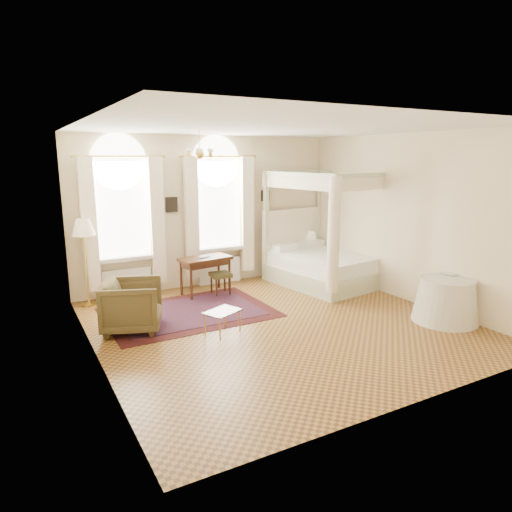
{
  "coord_description": "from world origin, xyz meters",
  "views": [
    {
      "loc": [
        -3.95,
        -6.37,
        2.83
      ],
      "look_at": [
        -0.22,
        0.4,
        1.16
      ],
      "focal_mm": 32.0,
      "sensor_mm": 36.0,
      "label": 1
    }
  ],
  "objects_px": {
    "canopy_bed": "(325,259)",
    "floor_lamp": "(84,232)",
    "nightstand": "(314,259)",
    "stool": "(221,276)",
    "side_table": "(446,300)",
    "writing_desk": "(205,263)",
    "armchair": "(132,306)",
    "coffee_table": "(223,313)"
  },
  "relations": [
    {
      "from": "canopy_bed",
      "to": "floor_lamp",
      "type": "distance_m",
      "value": 5.15
    },
    {
      "from": "nightstand",
      "to": "stool",
      "type": "distance_m",
      "value": 2.9
    },
    {
      "from": "floor_lamp",
      "to": "side_table",
      "type": "distance_m",
      "value": 6.74
    },
    {
      "from": "writing_desk",
      "to": "stool",
      "type": "distance_m",
      "value": 0.43
    },
    {
      "from": "side_table",
      "to": "armchair",
      "type": "bearing_deg",
      "value": 155.77
    },
    {
      "from": "side_table",
      "to": "floor_lamp",
      "type": "bearing_deg",
      "value": 143.6
    },
    {
      "from": "armchair",
      "to": "coffee_table",
      "type": "distance_m",
      "value": 1.52
    },
    {
      "from": "coffee_table",
      "to": "nightstand",
      "type": "bearing_deg",
      "value": 35.28
    },
    {
      "from": "writing_desk",
      "to": "armchair",
      "type": "relative_size",
      "value": 1.2
    },
    {
      "from": "floor_lamp",
      "to": "canopy_bed",
      "type": "bearing_deg",
      "value": -10.92
    },
    {
      "from": "floor_lamp",
      "to": "side_table",
      "type": "bearing_deg",
      "value": -36.4
    },
    {
      "from": "canopy_bed",
      "to": "side_table",
      "type": "relative_size",
      "value": 2.27
    },
    {
      "from": "canopy_bed",
      "to": "stool",
      "type": "xyz_separation_m",
      "value": [
        -2.42,
        0.4,
        -0.19
      ]
    },
    {
      "from": "canopy_bed",
      "to": "writing_desk",
      "type": "bearing_deg",
      "value": 167.85
    },
    {
      "from": "coffee_table",
      "to": "floor_lamp",
      "type": "distance_m",
      "value": 3.29
    },
    {
      "from": "armchair",
      "to": "writing_desk",
      "type": "bearing_deg",
      "value": -32.89
    },
    {
      "from": "stool",
      "to": "floor_lamp",
      "type": "xyz_separation_m",
      "value": [
        -2.57,
        0.57,
        1.07
      ]
    },
    {
      "from": "coffee_table",
      "to": "side_table",
      "type": "xyz_separation_m",
      "value": [
        3.69,
        -1.35,
        0.03
      ]
    },
    {
      "from": "nightstand",
      "to": "side_table",
      "type": "bearing_deg",
      "value": -90.6
    },
    {
      "from": "stool",
      "to": "side_table",
      "type": "xyz_separation_m",
      "value": [
        2.79,
        -3.38,
        -0.01
      ]
    },
    {
      "from": "writing_desk",
      "to": "armchair",
      "type": "height_order",
      "value": "armchair"
    },
    {
      "from": "armchair",
      "to": "side_table",
      "type": "bearing_deg",
      "value": -92.83
    },
    {
      "from": "armchair",
      "to": "stool",
      "type": "bearing_deg",
      "value": -39.97
    },
    {
      "from": "armchair",
      "to": "side_table",
      "type": "xyz_separation_m",
      "value": [
        4.93,
        -2.22,
        -0.05
      ]
    },
    {
      "from": "canopy_bed",
      "to": "side_table",
      "type": "xyz_separation_m",
      "value": [
        0.38,
        -2.99,
        -0.2
      ]
    },
    {
      "from": "floor_lamp",
      "to": "side_table",
      "type": "relative_size",
      "value": 1.51
    },
    {
      "from": "armchair",
      "to": "floor_lamp",
      "type": "bearing_deg",
      "value": 35.32
    },
    {
      "from": "nightstand",
      "to": "floor_lamp",
      "type": "bearing_deg",
      "value": -179.64
    },
    {
      "from": "nightstand",
      "to": "floor_lamp",
      "type": "xyz_separation_m",
      "value": [
        -5.4,
        -0.03,
        1.13
      ]
    },
    {
      "from": "stool",
      "to": "armchair",
      "type": "xyz_separation_m",
      "value": [
        -2.14,
        -1.17,
        0.04
      ]
    },
    {
      "from": "nightstand",
      "to": "side_table",
      "type": "xyz_separation_m",
      "value": [
        -0.04,
        -3.98,
        0.05
      ]
    },
    {
      "from": "stool",
      "to": "floor_lamp",
      "type": "height_order",
      "value": "floor_lamp"
    },
    {
      "from": "canopy_bed",
      "to": "writing_desk",
      "type": "relative_size",
      "value": 2.29
    },
    {
      "from": "writing_desk",
      "to": "floor_lamp",
      "type": "distance_m",
      "value": 2.46
    },
    {
      "from": "canopy_bed",
      "to": "stool",
      "type": "distance_m",
      "value": 2.46
    },
    {
      "from": "armchair",
      "to": "floor_lamp",
      "type": "height_order",
      "value": "floor_lamp"
    },
    {
      "from": "coffee_table",
      "to": "side_table",
      "type": "height_order",
      "value": "side_table"
    },
    {
      "from": "canopy_bed",
      "to": "stool",
      "type": "relative_size",
      "value": 5.56
    },
    {
      "from": "coffee_table",
      "to": "floor_lamp",
      "type": "xyz_separation_m",
      "value": [
        -1.67,
        2.6,
        1.11
      ]
    },
    {
      "from": "writing_desk",
      "to": "armchair",
      "type": "distance_m",
      "value": 2.32
    },
    {
      "from": "nightstand",
      "to": "stool",
      "type": "relative_size",
      "value": 1.43
    },
    {
      "from": "armchair",
      "to": "coffee_table",
      "type": "xyz_separation_m",
      "value": [
        1.24,
        -0.87,
        -0.08
      ]
    }
  ]
}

